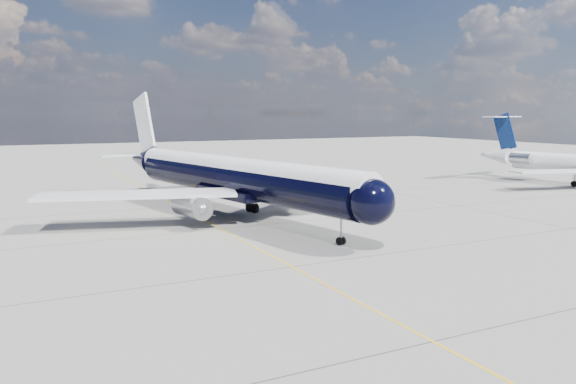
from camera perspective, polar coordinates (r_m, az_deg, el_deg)
name	(u,v)px	position (r m, az deg, el deg)	size (l,w,h in m)	color
ground	(204,220)	(58.92, -8.51, -2.85)	(320.00, 320.00, 0.00)	gray
taxiway_centerline	(221,229)	(54.28, -6.84, -3.74)	(0.16, 160.00, 0.01)	yellow
main_airliner	(229,176)	(60.61, -6.05, 1.61)	(38.58, 47.56, 13.84)	black
regional_jet	(575,162)	(97.11, 27.12, 2.71)	(28.03, 32.66, 11.14)	white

